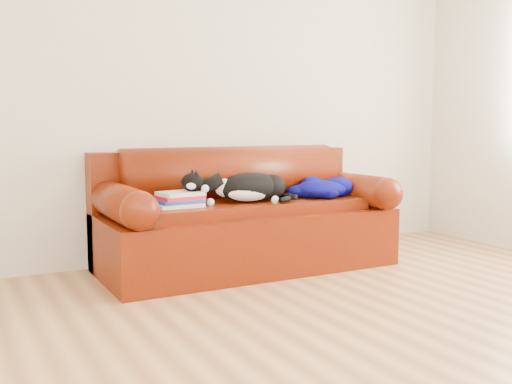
# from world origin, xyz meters

# --- Properties ---
(ground) EXTENTS (4.50, 4.50, 0.00)m
(ground) POSITION_xyz_m (0.00, 0.00, 0.00)
(ground) COLOR #8F6039
(ground) RESTS_ON ground
(sofa_base) EXTENTS (2.10, 0.90, 0.50)m
(sofa_base) POSITION_xyz_m (-0.02, 1.49, 0.24)
(sofa_base) COLOR #390D02
(sofa_base) RESTS_ON ground
(sofa_back) EXTENTS (2.10, 1.01, 0.88)m
(sofa_back) POSITION_xyz_m (-0.02, 1.74, 0.54)
(sofa_back) COLOR #390D02
(sofa_back) RESTS_ON ground
(book_stack) EXTENTS (0.31, 0.25, 0.10)m
(book_stack) POSITION_xyz_m (-0.57, 1.41, 0.55)
(book_stack) COLOR #E8E7C9
(book_stack) RESTS_ON sofa_base
(cat) EXTENTS (0.69, 0.38, 0.26)m
(cat) POSITION_xyz_m (-0.04, 1.39, 0.60)
(cat) COLOR black
(cat) RESTS_ON sofa_base
(blanket) EXTENTS (0.57, 0.46, 0.15)m
(blanket) POSITION_xyz_m (0.57, 1.40, 0.57)
(blanket) COLOR #02034C
(blanket) RESTS_ON sofa_base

